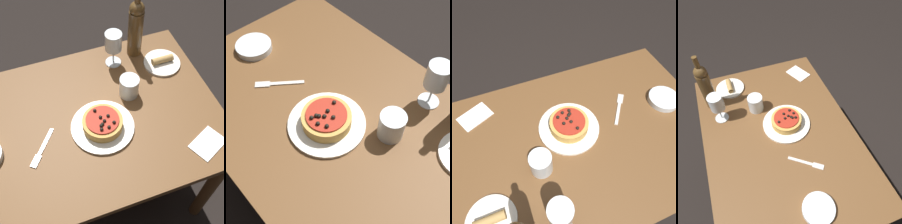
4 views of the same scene
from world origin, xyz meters
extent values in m
plane|color=black|center=(0.00, 0.00, 0.00)|extent=(14.00, 14.00, 0.00)
cube|color=brown|center=(0.00, 0.00, 0.75)|extent=(1.15, 0.80, 0.03)
cylinder|color=brown|center=(-0.51, 0.34, 0.36)|extent=(0.06, 0.06, 0.73)
cylinder|color=brown|center=(-0.51, -0.34, 0.36)|extent=(0.06, 0.06, 0.73)
cylinder|color=white|center=(-0.05, 0.06, 0.77)|extent=(0.26, 0.26, 0.01)
cylinder|color=gold|center=(-0.05, 0.06, 0.80)|extent=(0.17, 0.17, 0.04)
cylinder|color=#A82819|center=(-0.05, 0.06, 0.82)|extent=(0.14, 0.14, 0.01)
sphere|color=black|center=(-0.06, 0.07, 0.83)|extent=(0.01, 0.01, 0.01)
sphere|color=black|center=(-0.04, 0.01, 0.83)|extent=(0.01, 0.01, 0.01)
sphere|color=black|center=(-0.04, 0.10, 0.83)|extent=(0.01, 0.01, 0.01)
sphere|color=black|center=(-0.05, 0.08, 0.83)|extent=(0.01, 0.01, 0.01)
sphere|color=black|center=(-0.07, 0.10, 0.83)|extent=(0.01, 0.01, 0.01)
sphere|color=black|center=(-0.09, 0.09, 0.83)|extent=(0.01, 0.01, 0.01)
sphere|color=black|center=(-0.05, 0.05, 0.83)|extent=(0.01, 0.01, 0.01)
sphere|color=black|center=(-0.08, 0.05, 0.83)|extent=(0.01, 0.01, 0.01)
sphere|color=black|center=(-0.04, 0.09, 0.83)|extent=(0.01, 0.01, 0.01)
cylinder|color=silver|center=(-0.22, -0.27, 0.77)|extent=(0.08, 0.08, 0.00)
cylinder|color=silver|center=(-0.22, -0.27, 0.81)|extent=(0.01, 0.01, 0.08)
cylinder|color=silver|center=(-0.22, -0.27, 0.90)|extent=(0.08, 0.08, 0.09)
cylinder|color=brown|center=(-0.34, -0.31, 0.88)|extent=(0.07, 0.07, 0.24)
sphere|color=brown|center=(-0.34, -0.31, 1.02)|extent=(0.07, 0.07, 0.07)
cylinder|color=silver|center=(-0.22, -0.07, 0.81)|extent=(0.09, 0.09, 0.10)
cube|color=beige|center=(0.18, 0.05, 0.77)|extent=(0.09, 0.11, 0.00)
cube|color=beige|center=(0.24, 0.12, 0.77)|extent=(0.05, 0.06, 0.00)
cylinder|color=white|center=(-0.44, -0.19, 0.77)|extent=(0.18, 0.18, 0.01)
cylinder|color=#B2894C|center=(-0.44, -0.19, 0.79)|extent=(0.10, 0.03, 0.03)
cube|color=white|center=(-0.42, 0.27, 0.76)|extent=(0.17, 0.15, 0.00)
camera|label=1|loc=(0.14, 0.71, 1.86)|focal=50.00mm
camera|label=2|loc=(-0.51, 0.42, 1.64)|focal=50.00mm
camera|label=3|loc=(-0.26, -0.40, 1.58)|focal=35.00mm
camera|label=4|loc=(0.62, -0.17, 1.76)|focal=35.00mm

